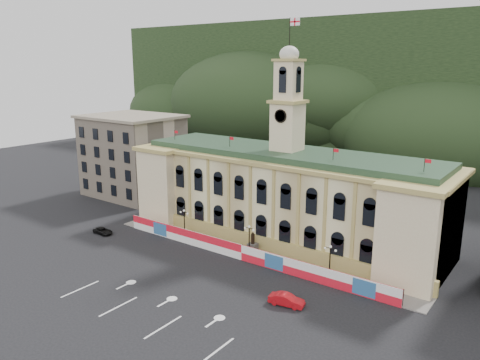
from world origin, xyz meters
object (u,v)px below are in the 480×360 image
Objects in this scene: statue at (253,247)px; red_sedan at (287,300)px; black_suv at (103,231)px; lamp_center at (249,238)px.

red_sedan is (12.96, -11.07, -0.43)m from statue.
statue reaches higher than red_sedan.
red_sedan reaches higher than black_suv.
lamp_center is at bearing -72.86° from black_suv.
statue is 28.39m from black_suv.
red_sedan is at bearing -40.49° from statue.
statue is 2.14m from lamp_center.
statue reaches higher than black_suv.
black_suv is (-40.03, 2.51, -0.20)m from red_sedan.
lamp_center reaches higher than black_suv.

